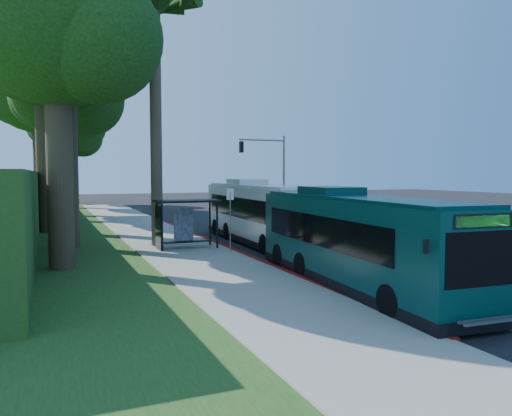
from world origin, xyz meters
name	(u,v)px	position (x,y,z in m)	size (l,w,h in m)	color
ground	(285,236)	(0.00, 0.00, 0.00)	(140.00, 140.00, 0.00)	black
sidewalk	(168,242)	(-7.30, 0.00, 0.06)	(4.50, 70.00, 0.12)	gray
red_curb	(231,249)	(-5.00, -4.00, 0.07)	(0.25, 30.00, 0.13)	maroon
grass_verge	(57,237)	(-13.00, 5.00, 0.03)	(8.00, 70.00, 0.06)	#234719
bus_shelter	(181,215)	(-7.26, -2.86, 1.81)	(3.20, 1.51, 2.55)	black
stop_sign_pole	(230,211)	(-5.40, -5.00, 2.08)	(0.35, 0.06, 3.17)	gray
traffic_signal_pole	(273,167)	(3.78, 10.00, 4.42)	(4.10, 0.30, 7.00)	gray
palm_tree	(154,6)	(-8.20, -1.50, 12.38)	(4.20, 4.20, 14.40)	#4C3F2D
tree_0	(66,28)	(-12.40, -0.02, 11.20)	(8.40, 8.00, 15.70)	#382B1E
tree_1	(44,36)	(-13.37, 7.98, 12.73)	(10.50, 10.00, 18.26)	#382B1E
tree_2	(65,91)	(-11.89, 15.98, 10.48)	(8.82, 8.40, 15.12)	#382B1E
tree_3	(39,87)	(-13.88, 23.98, 11.98)	(10.08, 9.60, 17.28)	#382B1E
tree_4	(65,120)	(-11.40, 31.98, 9.73)	(8.40, 8.00, 14.14)	#382B1E
tree_5	(71,133)	(-10.41, 39.99, 8.96)	(7.35, 7.00, 12.86)	#382B1E
tree_6	(58,25)	(-12.91, -6.01, 9.71)	(7.56, 7.20, 13.74)	#382B1E
white_bus	(258,212)	(-2.60, -1.85, 1.74)	(2.96, 12.01, 3.55)	silver
teal_bus	(355,239)	(-3.79, -13.11, 1.66)	(3.16, 11.53, 3.40)	#093632
pickup	(270,214)	(2.18, 7.06, 0.79)	(2.62, 5.68, 1.58)	silver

